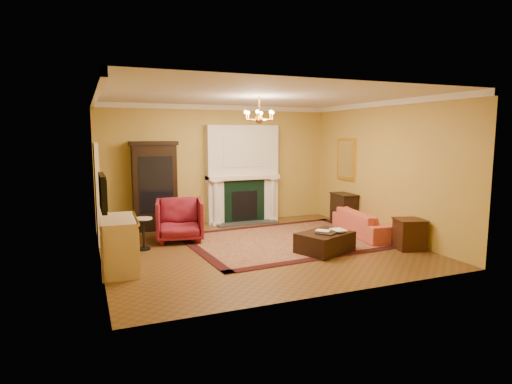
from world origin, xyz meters
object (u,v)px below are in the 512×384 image
coral_sofa (366,219)px  leather_ottoman (325,242)px  wingback_armchair (179,218)px  pedestal_table (143,231)px  commode (119,244)px  console_table (344,210)px  china_cabinet (155,188)px  end_table (409,235)px

coral_sofa → leather_ottoman: (-1.60, -0.87, -0.17)m
wingback_armchair → coral_sofa: 4.15m
pedestal_table → commode: commode is taller
commode → console_table: (5.51, 1.62, -0.06)m
pedestal_table → china_cabinet: bearing=73.8°
coral_sofa → end_table: 1.29m
wingback_armchair → commode: (-1.37, -1.63, -0.05)m
china_cabinet → leather_ottoman: size_ratio=1.98×
coral_sofa → pedestal_table: bearing=89.7°
wingback_armchair → leather_ottoman: 3.13m
coral_sofa → leather_ottoman: coral_sofa is taller
coral_sofa → console_table: bearing=0.2°
coral_sofa → leather_ottoman: bearing=125.9°
wingback_armchair → leather_ottoman: wingback_armchair is taller
leather_ottoman → commode: bearing=153.1°
commode → leather_ottoman: bearing=-3.1°
pedestal_table → commode: bearing=-115.4°
end_table → console_table: console_table is taller
console_table → pedestal_table: bearing=-170.7°
console_table → wingback_armchair: bearing=-176.1°
end_table → console_table: bearing=88.6°
coral_sofa → end_table: size_ratio=3.34×
wingback_armchair → pedestal_table: bearing=-139.6°
china_cabinet → pedestal_table: size_ratio=3.15×
china_cabinet → commode: (-1.07, -2.94, -0.56)m
pedestal_table → wingback_armchair: bearing=29.6°
wingback_armchair → console_table: bearing=10.7°
china_cabinet → console_table: 4.67m
coral_sofa → leather_ottoman: 1.83m
pedestal_table → console_table: (4.96, 0.46, 0.02)m
coral_sofa → commode: bearing=102.9°
leather_ottoman → console_table: bearing=27.2°
pedestal_table → coral_sofa: 4.86m
console_table → coral_sofa: bearing=-93.3°
commode → end_table: commode is taller
china_cabinet → commode: size_ratio=1.69×
commode → coral_sofa: (5.37, 0.51, -0.07)m
wingback_armchair → console_table: (4.14, -0.01, -0.11)m
pedestal_table → commode: size_ratio=0.54×
china_cabinet → wingback_armchair: (0.30, -1.31, -0.51)m
china_cabinet → end_table: (4.38, -3.72, -0.72)m
wingback_armchair → pedestal_table: wingback_armchair is taller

